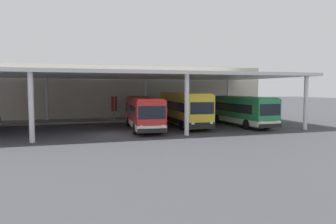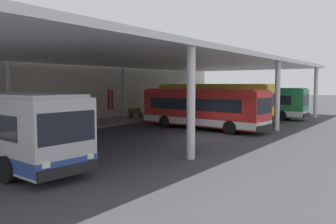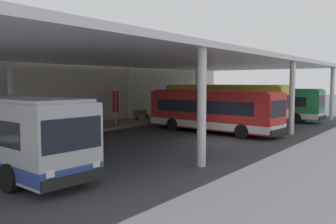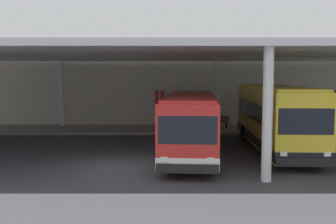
# 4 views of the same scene
# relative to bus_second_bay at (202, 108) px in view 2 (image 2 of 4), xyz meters

# --- Properties ---
(ground_plane) EXTENTS (200.00, 200.00, 0.00)m
(ground_plane) POSITION_rel_bus_second_bay_xyz_m (-3.46, -2.52, -1.66)
(ground_plane) COLOR #3D3D42
(platform_kerb) EXTENTS (42.00, 4.50, 0.18)m
(platform_kerb) POSITION_rel_bus_second_bay_xyz_m (-3.46, 9.23, -1.57)
(platform_kerb) COLOR gray
(platform_kerb) RESTS_ON ground
(station_building_facade) EXTENTS (48.00, 1.60, 7.08)m
(station_building_facade) POSITION_rel_bus_second_bay_xyz_m (-3.46, 12.48, 1.88)
(station_building_facade) COLOR beige
(station_building_facade) RESTS_ON ground
(canopy_shelter) EXTENTS (40.00, 17.00, 5.55)m
(canopy_shelter) POSITION_rel_bus_second_bay_xyz_m (-3.46, 2.98, 3.66)
(canopy_shelter) COLOR silver
(canopy_shelter) RESTS_ON ground
(bus_second_bay) EXTENTS (3.33, 10.69, 3.17)m
(bus_second_bay) POSITION_rel_bus_second_bay_xyz_m (0.00, 0.00, 0.00)
(bus_second_bay) COLOR red
(bus_second_bay) RESTS_ON ground
(bus_middle_bay) EXTENTS (3.01, 11.42, 3.57)m
(bus_middle_bay) POSITION_rel_bus_second_bay_xyz_m (4.77, 1.54, 0.19)
(bus_middle_bay) COLOR yellow
(bus_middle_bay) RESTS_ON ground
(bus_far_bay) EXTENTS (2.95, 10.60, 3.17)m
(bus_far_bay) POSITION_rel_bus_second_bay_xyz_m (10.83, 0.11, 0.00)
(bus_far_bay) COLOR #28844C
(bus_far_bay) RESTS_ON ground
(bench_waiting) EXTENTS (1.80, 0.45, 0.92)m
(bench_waiting) POSITION_rel_bus_second_bay_xyz_m (2.54, 9.30, -0.99)
(bench_waiting) COLOR brown
(bench_waiting) RESTS_ON platform_kerb
(trash_bin) EXTENTS (0.52, 0.52, 0.98)m
(trash_bin) POSITION_rel_bus_second_bay_xyz_m (5.84, 9.34, -0.98)
(trash_bin) COLOR maroon
(trash_bin) RESTS_ON platform_kerb
(banner_sign) EXTENTS (0.70, 0.12, 3.20)m
(banner_sign) POSITION_rel_bus_second_bay_xyz_m (-1.77, 8.42, 0.32)
(banner_sign) COLOR #B2B2B7
(banner_sign) RESTS_ON platform_kerb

